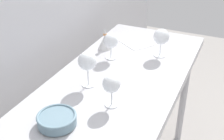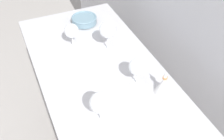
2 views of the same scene
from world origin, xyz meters
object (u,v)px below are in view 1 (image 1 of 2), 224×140
(wine_glass_near_left, at_px, (112,85))
(wine_glass_far_right, at_px, (111,41))
(wine_glass_near_right, at_px, (161,38))
(decanter_funnel, at_px, (105,42))
(tasting_sheet_upper, at_px, (133,41))
(tasting_bowl, at_px, (57,119))
(wine_glass_far_left, at_px, (87,62))

(wine_glass_near_left, height_order, wine_glass_far_right, same)
(wine_glass_near_right, bearing_deg, decanter_funnel, 97.94)
(tasting_sheet_upper, bearing_deg, tasting_bowl, -145.38)
(decanter_funnel, bearing_deg, wine_glass_near_left, -151.16)
(wine_glass_far_left, relative_size, wine_glass_far_right, 1.18)
(wine_glass_near_left, height_order, wine_glass_far_left, wine_glass_far_left)
(wine_glass_far_left, relative_size, tasting_bowl, 1.11)
(tasting_sheet_upper, bearing_deg, decanter_funnel, 178.18)
(wine_glass_near_right, bearing_deg, tasting_bowl, 165.96)
(tasting_bowl, distance_m, decanter_funnel, 0.77)
(wine_glass_near_right, height_order, wine_glass_near_left, wine_glass_near_right)
(wine_glass_near_left, distance_m, wine_glass_far_left, 0.21)
(wine_glass_far_right, relative_size, tasting_sheet_upper, 0.63)
(wine_glass_far_left, relative_size, decanter_funnel, 1.35)
(tasting_bowl, relative_size, decanter_funnel, 1.21)
(wine_glass_near_left, relative_size, decanter_funnel, 1.15)
(wine_glass_far_right, xyz_separation_m, tasting_bowl, (-0.65, -0.06, -0.08))
(tasting_sheet_upper, xyz_separation_m, tasting_bowl, (-0.94, -0.02, 0.03))
(wine_glass_far_right, distance_m, tasting_bowl, 0.66)
(tasting_sheet_upper, relative_size, tasting_bowl, 1.50)
(wine_glass_far_left, bearing_deg, wine_glass_far_right, 4.08)
(wine_glass_near_right, relative_size, tasting_bowl, 1.03)
(wine_glass_far_left, bearing_deg, wine_glass_near_right, -26.07)
(wine_glass_far_right, bearing_deg, tasting_sheet_upper, -6.79)
(wine_glass_near_left, xyz_separation_m, wine_glass_far_right, (0.43, 0.20, -0.00))
(wine_glass_far_left, bearing_deg, wine_glass_near_left, -120.41)
(wine_glass_near_right, height_order, wine_glass_far_right, wine_glass_near_right)
(wine_glass_near_left, distance_m, decanter_funnel, 0.62)
(tasting_bowl, bearing_deg, wine_glass_near_right, -14.04)
(wine_glass_near_left, bearing_deg, tasting_bowl, 146.40)
(wine_glass_far_right, bearing_deg, wine_glass_far_left, -175.92)
(wine_glass_near_left, bearing_deg, wine_glass_near_right, -5.26)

